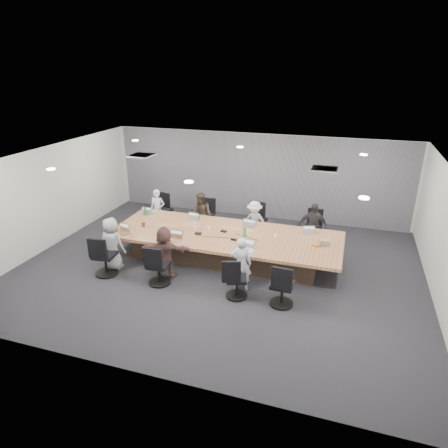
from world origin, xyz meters
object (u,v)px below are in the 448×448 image
(chair_2, at_px, (257,223))
(person_3, at_px, (313,226))
(chair_6, at_px, (237,282))
(person_0, at_px, (158,210))
(chair_4, at_px, (105,258))
(laptop_5, at_px, (174,240))
(bottle_green_right, at_px, (245,232))
(mug_brown, at_px, (143,224))
(chair_0, at_px, (163,213))
(laptop_0, at_px, (149,212))
(snack_packet, at_px, (316,245))
(chair_3, at_px, (313,231))
(laptop_3, at_px, (311,232))
(person_6, at_px, (241,264))
(chair_5, at_px, (159,268))
(bottle_clear, at_px, (196,227))
(laptop_4, at_px, (123,233))
(person_1, at_px, (202,214))
(laptop_1, at_px, (195,218))
(laptop_6, at_px, (247,250))
(person_2, at_px, (254,222))
(laptop_2, at_px, (250,224))
(person_5, at_px, (165,252))
(chair_1, at_px, (206,218))
(stapler, at_px, (234,239))
(chair_7, at_px, (282,288))
(bottle_green_left, at_px, (145,211))
(person_4, at_px, (112,244))
(conference_table, at_px, (225,245))
(canvas_bag, at_px, (324,242))

(chair_2, relative_size, person_3, 0.64)
(chair_6, relative_size, person_0, 0.60)
(chair_4, xyz_separation_m, laptop_5, (1.45, 0.90, 0.31))
(bottle_green_right, bearing_deg, mug_brown, -177.07)
(chair_0, xyz_separation_m, laptop_0, (0.00, -0.90, 0.32))
(snack_packet, bearing_deg, chair_3, 97.08)
(laptop_3, relative_size, mug_brown, 2.56)
(person_6, height_order, bottle_green_right, person_6)
(chair_5, xyz_separation_m, bottle_clear, (0.27, 1.68, 0.43))
(chair_3, distance_m, chair_6, 3.64)
(laptop_4, bearing_deg, chair_4, -77.26)
(person_1, relative_size, person_3, 0.97)
(laptop_1, xyz_separation_m, laptop_6, (1.99, -1.60, 0.00))
(chair_5, xyz_separation_m, person_2, (1.55, 3.05, 0.21))
(laptop_1, height_order, person_6, person_6)
(chair_3, bearing_deg, laptop_2, 28.16)
(laptop_0, height_order, person_5, person_5)
(bottle_green_right, bearing_deg, chair_4, -152.11)
(chair_3, relative_size, laptop_3, 2.67)
(chair_0, bearing_deg, mug_brown, 114.59)
(chair_1, height_order, chair_3, chair_3)
(chair_4, distance_m, stapler, 3.21)
(chair_7, xyz_separation_m, laptop_6, (-1.02, 0.90, 0.34))
(bottle_green_left, bearing_deg, snack_packet, -7.07)
(laptop_0, distance_m, snack_packet, 5.05)
(chair_7, bearing_deg, person_0, 149.08)
(person_0, distance_m, person_1, 1.47)
(person_4, relative_size, stapler, 9.45)
(chair_7, height_order, snack_packet, chair_7)
(person_1, xyz_separation_m, laptop_6, (1.99, -2.15, 0.09))
(chair_5, height_order, chair_6, chair_5)
(conference_table, height_order, chair_1, chair_1)
(person_4, xyz_separation_m, bottle_green_right, (3.09, 1.29, 0.19))
(chair_5, height_order, person_4, person_4)
(chair_5, bearing_deg, chair_2, 60.77)
(person_2, distance_m, bottle_clear, 1.88)
(chair_0, height_order, bottle_green_right, bottle_green_right)
(person_0, relative_size, laptop_6, 3.83)
(chair_1, relative_size, laptop_5, 2.28)
(person_4, relative_size, bottle_green_right, 5.05)
(person_2, relative_size, snack_packet, 7.08)
(chair_0, relative_size, chair_5, 1.04)
(chair_6, xyz_separation_m, laptop_4, (-3.36, 0.90, 0.37))
(snack_packet, bearing_deg, laptop_0, 170.34)
(chair_5, height_order, canvas_bag, canvas_bag)
(laptop_4, xyz_separation_m, canvas_bag, (5.08, 0.89, 0.06))
(canvas_bag, distance_m, snack_packet, 0.24)
(person_6, bearing_deg, laptop_4, -22.08)
(conference_table, bearing_deg, person_0, 152.97)
(chair_5, xyz_separation_m, laptop_1, (-0.08, 2.50, 0.34))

